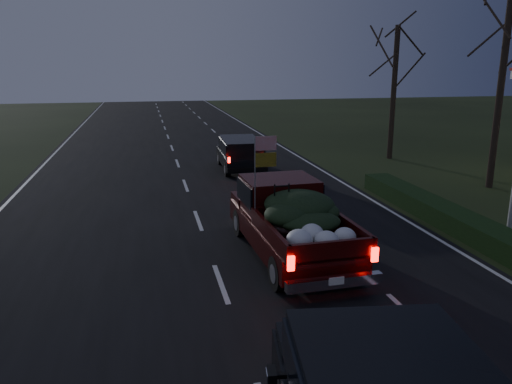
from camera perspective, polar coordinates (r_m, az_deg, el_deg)
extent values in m
plane|color=black|center=(12.04, -4.04, -10.44)|extent=(120.00, 120.00, 0.00)
cube|color=black|center=(12.04, -4.04, -10.40)|extent=(14.00, 120.00, 0.02)
cube|color=black|center=(17.35, 20.70, -2.43)|extent=(1.00, 10.00, 0.60)
cylinder|color=black|center=(22.70, 26.21, 10.97)|extent=(0.28, 0.28, 8.50)
cylinder|color=black|center=(28.08, 15.44, 10.78)|extent=(0.28, 0.28, 7.00)
cube|color=#340707|center=(13.57, 3.85, -4.58)|extent=(2.36, 5.45, 0.59)
cube|color=#340707|center=(14.21, 2.66, -0.28)|extent=(2.05, 1.80, 0.97)
cube|color=black|center=(14.18, 2.66, 0.14)|extent=(2.16, 1.69, 0.59)
cube|color=#340707|center=(12.22, 5.97, -5.20)|extent=(2.11, 3.08, 0.06)
ellipsoid|color=black|center=(12.57, 5.39, -2.31)|extent=(1.79, 2.00, 0.64)
cylinder|color=gray|center=(12.87, -0.12, 1.61)|extent=(0.03, 0.03, 2.15)
cube|color=red|center=(12.78, 1.14, 5.59)|extent=(0.56, 0.04, 0.36)
cube|color=gold|center=(12.85, 1.13, 3.69)|extent=(0.56, 0.04, 0.36)
cube|color=black|center=(24.47, -1.84, 3.89)|extent=(1.99, 4.47, 0.55)
cube|color=black|center=(24.14, -1.77, 5.25)|extent=(1.84, 3.27, 0.73)
cube|color=black|center=(24.13, -1.77, 5.42)|extent=(1.93, 3.19, 0.44)
cube|color=black|center=(6.58, 1.80, -20.31)|extent=(0.14, 0.26, 0.18)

